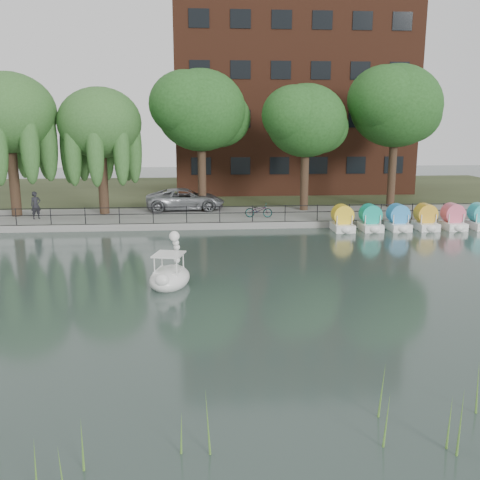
{
  "coord_description": "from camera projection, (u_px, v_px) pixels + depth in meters",
  "views": [
    {
      "loc": [
        -1.29,
        -18.65,
        6.3
      ],
      "look_at": [
        0.5,
        4.0,
        1.3
      ],
      "focal_mm": 40.0,
      "sensor_mm": 36.0,
      "label": 1
    }
  ],
  "objects": [
    {
      "name": "ground_plane",
      "position": [
        235.0,
        298.0,
        19.61
      ],
      "size": [
        120.0,
        120.0,
        0.0
      ],
      "primitive_type": "plane",
      "color": "#3A4E4A"
    },
    {
      "name": "promenade",
      "position": [
        218.0,
        217.0,
        35.14
      ],
      "size": [
        40.0,
        6.0,
        0.4
      ],
      "primitive_type": "cube",
      "color": "gray",
      "rests_on": "ground_plane"
    },
    {
      "name": "kerb",
      "position": [
        220.0,
        226.0,
        32.27
      ],
      "size": [
        40.0,
        0.25,
        0.4
      ],
      "primitive_type": "cube",
      "color": "gray",
      "rests_on": "ground_plane"
    },
    {
      "name": "land_strip",
      "position": [
        212.0,
        191.0,
        48.78
      ],
      "size": [
        60.0,
        22.0,
        0.36
      ],
      "primitive_type": "cube",
      "color": "#47512D",
      "rests_on": "ground_plane"
    },
    {
      "name": "railing",
      "position": [
        220.0,
        210.0,
        32.26
      ],
      "size": [
        32.0,
        0.05,
        1.0
      ],
      "color": "black",
      "rests_on": "promenade"
    },
    {
      "name": "apartment_building",
      "position": [
        290.0,
        87.0,
        47.32
      ],
      "size": [
        20.0,
        10.07,
        18.0
      ],
      "color": "#4C1E16",
      "rests_on": "land_strip"
    },
    {
      "name": "willow_left",
      "position": [
        8.0,
        113.0,
        33.2
      ],
      "size": [
        5.88,
        5.88,
        9.01
      ],
      "color": "#473323",
      "rests_on": "promenade"
    },
    {
      "name": "willow_mid",
      "position": [
        100.0,
        123.0,
        34.24
      ],
      "size": [
        5.32,
        5.32,
        8.15
      ],
      "color": "#473323",
      "rests_on": "promenade"
    },
    {
      "name": "broadleaf_center",
      "position": [
        201.0,
        111.0,
        35.54
      ],
      "size": [
        6.0,
        6.0,
        9.25
      ],
      "color": "#473323",
      "rests_on": "promenade"
    },
    {
      "name": "broadleaf_right",
      "position": [
        306.0,
        121.0,
        35.74
      ],
      "size": [
        5.4,
        5.4,
        8.32
      ],
      "color": "#473323",
      "rests_on": "promenade"
    },
    {
      "name": "broadleaf_far",
      "position": [
        396.0,
        106.0,
        36.99
      ],
      "size": [
        6.3,
        6.3,
        9.71
      ],
      "color": "#473323",
      "rests_on": "promenade"
    },
    {
      "name": "minivan",
      "position": [
        185.0,
        198.0,
        36.73
      ],
      "size": [
        3.16,
        6.3,
        1.71
      ],
      "primitive_type": "imported",
      "rotation": [
        0.0,
        0.0,
        1.63
      ],
      "color": "gray",
      "rests_on": "promenade"
    },
    {
      "name": "bicycle",
      "position": [
        259.0,
        209.0,
        33.96
      ],
      "size": [
        0.82,
        1.78,
        1.0
      ],
      "primitive_type": "imported",
      "rotation": [
        0.0,
        0.0,
        1.44
      ],
      "color": "gray",
      "rests_on": "promenade"
    },
    {
      "name": "pedestrian",
      "position": [
        36.0,
        203.0,
        33.26
      ],
      "size": [
        0.86,
        0.81,
        1.98
      ],
      "primitive_type": "imported",
      "rotation": [
        0.0,
        0.0,
        0.62
      ],
      "color": "black",
      "rests_on": "promenade"
    },
    {
      "name": "swan_boat",
      "position": [
        170.0,
        274.0,
        21.15
      ],
      "size": [
        2.02,
        2.67,
        2.02
      ],
      "rotation": [
        0.0,
        0.0,
        -0.24
      ],
      "color": "white",
      "rests_on": "ground_plane"
    },
    {
      "name": "pedal_boat_row",
      "position": [
        425.0,
        219.0,
        32.17
      ],
      "size": [
        11.35,
        1.7,
        1.4
      ],
      "color": "white",
      "rests_on": "ground_plane"
    },
    {
      "name": "reed_bank",
      "position": [
        371.0,
        422.0,
        10.39
      ],
      "size": [
        24.0,
        2.4,
        1.2
      ],
      "color": "#669938",
      "rests_on": "ground_plane"
    }
  ]
}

